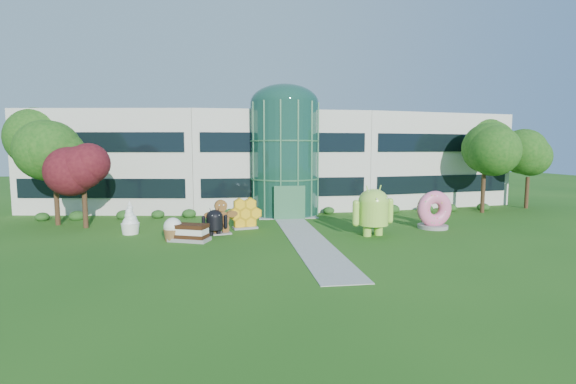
{
  "coord_description": "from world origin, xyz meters",
  "views": [
    {
      "loc": [
        -5.05,
        -24.8,
        5.87
      ],
      "look_at": [
        -0.56,
        6.0,
        2.6
      ],
      "focal_mm": 26.0,
      "sensor_mm": 36.0,
      "label": 1
    }
  ],
  "objects": [
    {
      "name": "tree_red",
      "position": [
        -15.5,
        7.5,
        3.0
      ],
      "size": [
        4.0,
        4.0,
        6.0
      ],
      "primitive_type": null,
      "color": "#3F0C14",
      "rests_on": "ground"
    },
    {
      "name": "honeycomb",
      "position": [
        -3.83,
        5.44,
        1.03
      ],
      "size": [
        2.76,
        1.5,
        2.06
      ],
      "primitive_type": null,
      "rotation": [
        0.0,
        0.0,
        0.23
      ],
      "color": "yellow",
      "rests_on": "ground"
    },
    {
      "name": "ground",
      "position": [
        0.0,
        0.0,
        0.0
      ],
      "size": [
        140.0,
        140.0,
        0.0
      ],
      "primitive_type": "plane",
      "color": "#215114",
      "rests_on": "ground"
    },
    {
      "name": "froyo",
      "position": [
        -11.71,
        4.68,
        1.13
      ],
      "size": [
        1.61,
        1.61,
        2.27
      ],
      "primitive_type": null,
      "rotation": [
        0.0,
        0.0,
        -0.25
      ],
      "color": "white",
      "rests_on": "ground"
    },
    {
      "name": "donut",
      "position": [
        9.88,
        3.63,
        1.41
      ],
      "size": [
        2.78,
        1.47,
        2.81
      ],
      "primitive_type": null,
      "rotation": [
        0.0,
        0.0,
        0.07
      ],
      "color": "#EB5997",
      "rests_on": "ground"
    },
    {
      "name": "gingerbread",
      "position": [
        -5.53,
        3.76,
        1.2
      ],
      "size": [
        2.78,
        1.67,
        2.4
      ],
      "primitive_type": null,
      "rotation": [
        0.0,
        0.0,
        0.27
      ],
      "color": "brown",
      "rests_on": "ground"
    },
    {
      "name": "trees_backdrop",
      "position": [
        0.0,
        13.0,
        4.2
      ],
      "size": [
        52.0,
        8.0,
        8.4
      ],
      "primitive_type": null,
      "color": "#154812",
      "rests_on": "ground"
    },
    {
      "name": "building",
      "position": [
        0.0,
        18.0,
        4.65
      ],
      "size": [
        46.0,
        15.0,
        9.3
      ],
      "primitive_type": null,
      "color": "beige",
      "rests_on": "ground"
    },
    {
      "name": "walkway",
      "position": [
        0.0,
        2.0,
        0.02
      ],
      "size": [
        2.4,
        20.0,
        0.04
      ],
      "primitive_type": "cube",
      "color": "#9E9E93",
      "rests_on": "ground"
    },
    {
      "name": "cupcake",
      "position": [
        -8.55,
        2.12,
        0.75
      ],
      "size": [
        1.62,
        1.62,
        1.49
      ],
      "primitive_type": null,
      "rotation": [
        0.0,
        0.0,
        -0.39
      ],
      "color": "white",
      "rests_on": "ground"
    },
    {
      "name": "android_black",
      "position": [
        -5.95,
        3.42,
        1.03
      ],
      "size": [
        2.01,
        1.53,
        2.06
      ],
      "primitive_type": null,
      "rotation": [
        0.0,
        0.0,
        0.19
      ],
      "color": "black",
      "rests_on": "ground"
    },
    {
      "name": "android_green",
      "position": [
        4.61,
        1.76,
        1.87
      ],
      "size": [
        3.75,
        2.97,
        3.74
      ],
      "primitive_type": null,
      "rotation": [
        0.0,
        0.0,
        0.26
      ],
      "color": "#A0DB46",
      "rests_on": "ground"
    },
    {
      "name": "ice_cream_sandwich",
      "position": [
        -7.49,
        1.83,
        0.55
      ],
      "size": [
        2.76,
        2.08,
        1.1
      ],
      "primitive_type": null,
      "rotation": [
        0.0,
        0.0,
        -0.39
      ],
      "color": "black",
      "rests_on": "ground"
    },
    {
      "name": "atrium",
      "position": [
        0.0,
        12.0,
        4.9
      ],
      "size": [
        6.0,
        6.0,
        9.8
      ],
      "primitive_type": "cylinder",
      "color": "#194738",
      "rests_on": "ground"
    }
  ]
}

